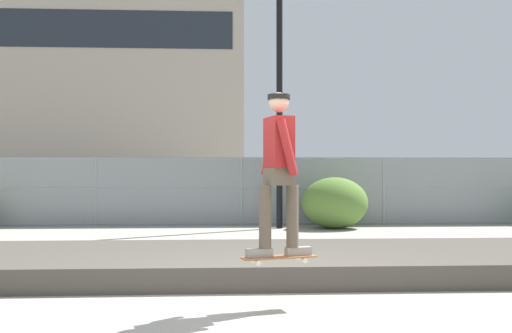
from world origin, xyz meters
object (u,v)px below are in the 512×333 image
(parked_car_near, at_px, (81,192))
(shrub_center, at_px, (335,203))
(skateboard, at_px, (279,258))
(skater, at_px, (279,163))
(street_lamp, at_px, (279,45))

(parked_car_near, xyz_separation_m, shrub_center, (7.17, -3.03, -0.18))
(skateboard, bearing_deg, shrub_center, 75.21)
(skateboard, xyz_separation_m, skater, (0.00, 0.00, 1.00))
(skater, distance_m, street_lamp, 9.26)
(parked_car_near, bearing_deg, skateboard, -66.87)
(skater, bearing_deg, skateboard, -149.04)
(skateboard, height_order, street_lamp, street_lamp)
(street_lamp, distance_m, shrub_center, 4.30)
(skateboard, distance_m, skater, 1.00)
(street_lamp, relative_size, parked_car_near, 1.72)
(parked_car_near, bearing_deg, street_lamp, -26.55)
(street_lamp, height_order, shrub_center, street_lamp)
(shrub_center, bearing_deg, parked_car_near, 157.11)
(parked_car_near, height_order, shrub_center, parked_car_near)
(skater, relative_size, street_lamp, 0.22)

